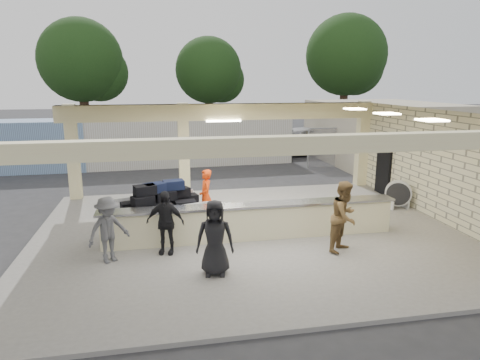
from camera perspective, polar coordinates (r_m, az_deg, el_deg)
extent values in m
plane|color=#2C2C2E|center=(12.46, 1.07, -7.36)|extent=(120.00, 120.00, 0.00)
cube|color=slate|center=(12.44, 1.07, -7.14)|extent=(12.00, 10.00, 0.10)
cube|color=beige|center=(11.70, 1.15, 8.91)|extent=(12.00, 10.00, 0.02)
cube|color=beige|center=(14.42, 25.14, 1.45)|extent=(0.02, 10.00, 3.50)
cube|color=black|center=(17.14, 18.60, 1.65)|extent=(0.10, 0.95, 2.10)
cube|color=beige|center=(16.38, -2.34, 9.07)|extent=(12.00, 0.50, 0.60)
cube|color=beige|center=(7.07, 9.34, 4.71)|extent=(12.00, 0.30, 0.30)
cube|color=beige|center=(16.65, -21.39, 3.39)|extent=(0.40, 0.40, 3.50)
cube|color=beige|center=(16.39, -7.50, 4.04)|extent=(0.40, 0.40, 3.50)
cube|color=beige|center=(18.36, 15.94, 4.62)|extent=(0.40, 0.40, 3.50)
cube|color=white|center=(16.16, -2.20, 7.88)|extent=(1.30, 0.12, 0.06)
cube|color=#FFEABF|center=(14.36, 15.05, 9.14)|extent=(0.55, 0.55, 0.04)
cube|color=#FFEABF|center=(12.59, 19.01, 8.37)|extent=(0.55, 0.55, 0.04)
cube|color=#FFEABF|center=(10.90, 24.20, 7.30)|extent=(0.55, 0.55, 0.04)
cube|color=beige|center=(11.81, 1.59, -5.70)|extent=(8.00, 0.50, 0.90)
cube|color=#B7B7BC|center=(11.66, 1.60, -3.37)|extent=(8.20, 0.58, 0.06)
cube|color=silver|center=(12.47, -10.31, -4.18)|extent=(2.82, 2.16, 0.12)
cylinder|color=black|center=(11.84, -14.03, -7.34)|extent=(0.23, 0.42, 0.40)
cylinder|color=black|center=(12.85, -15.24, -5.77)|extent=(0.23, 0.42, 0.40)
cylinder|color=black|center=(12.42, -5.05, -6.01)|extent=(0.23, 0.42, 0.40)
cylinder|color=black|center=(13.39, -6.89, -4.62)|extent=(0.23, 0.42, 0.40)
cube|color=silver|center=(13.10, -11.35, -2.47)|extent=(2.39, 0.78, 0.30)
cube|color=silver|center=(11.73, -9.22, -4.23)|extent=(2.39, 0.78, 0.30)
cube|color=black|center=(11.93, -13.55, -4.18)|extent=(0.66, 0.53, 0.26)
cube|color=black|center=(12.11, -10.36, -3.76)|extent=(0.66, 0.53, 0.26)
cube|color=black|center=(12.32, -7.27, -3.35)|extent=(0.66, 0.53, 0.26)
cube|color=black|center=(12.49, -14.25, -3.44)|extent=(0.66, 0.53, 0.26)
cube|color=black|center=(12.66, -11.19, -3.05)|extent=(0.66, 0.53, 0.26)
cube|color=black|center=(12.86, -8.22, -2.67)|extent=(0.66, 0.53, 0.26)
cube|color=black|center=(12.00, -12.82, -2.70)|extent=(0.66, 0.53, 0.26)
cube|color=black|center=(12.37, -9.96, -2.09)|extent=(0.66, 0.53, 0.26)
cube|color=black|center=(12.70, -8.11, -1.62)|extent=(0.66, 0.53, 0.26)
cube|color=black|center=(12.51, -12.55, -2.04)|extent=(0.66, 0.53, 0.26)
cube|color=black|center=(12.22, -11.34, -1.04)|extent=(0.66, 0.53, 0.26)
cube|color=black|center=(12.48, -8.85, -0.63)|extent=(0.66, 0.53, 0.26)
cube|color=#590F0C|center=(11.82, -13.90, -4.37)|extent=(0.66, 0.53, 0.26)
cube|color=black|center=(12.96, -6.98, -2.51)|extent=(0.66, 0.53, 0.26)
cube|color=black|center=(12.71, -10.94, -1.72)|extent=(0.66, 0.53, 0.26)
cube|color=black|center=(12.04, -12.56, -1.30)|extent=(0.66, 0.53, 0.26)
cylinder|color=silver|center=(15.48, 20.34, -1.65)|extent=(0.89, 0.69, 0.87)
cylinder|color=black|center=(15.48, 20.34, -1.65)|extent=(0.83, 0.67, 0.77)
cube|color=silver|center=(15.43, 19.31, -3.09)|extent=(0.06, 0.48, 0.29)
cube|color=silver|center=(15.73, 21.14, -2.94)|extent=(0.06, 0.48, 0.29)
imported|color=#F53F0C|center=(12.99, -4.57, -2.21)|extent=(0.36, 0.62, 1.66)
imported|color=brown|center=(11.15, 13.77, -4.74)|extent=(0.93, 0.87, 1.83)
imported|color=black|center=(10.86, -9.94, -5.58)|extent=(1.01, 0.58, 1.63)
imported|color=#4B4C50|center=(10.68, -17.15, -6.36)|extent=(1.07, 0.88, 1.61)
imported|color=black|center=(9.58, -3.36, -7.69)|extent=(0.89, 0.48, 1.72)
imported|color=silver|center=(26.24, 9.64, 5.17)|extent=(5.71, 2.93, 1.59)
imported|color=silver|center=(29.39, 21.86, 5.25)|extent=(5.38, 3.37, 1.59)
imported|color=black|center=(28.17, 2.89, 5.79)|extent=(4.37, 4.31, 1.51)
cube|color=silver|center=(22.93, -7.97, 5.27)|extent=(11.76, 2.84, 2.53)
cylinder|color=gray|center=(21.98, 9.06, 4.19)|extent=(0.06, 0.06, 2.00)
cylinder|color=gray|center=(22.73, 13.82, 4.27)|extent=(0.06, 0.06, 2.00)
cylinder|color=gray|center=(23.63, 18.25, 4.32)|extent=(0.06, 0.06, 2.00)
cylinder|color=gray|center=(24.66, 22.33, 4.34)|extent=(0.06, 0.06, 2.00)
cylinder|color=gray|center=(25.80, 26.07, 4.33)|extent=(0.06, 0.06, 2.00)
cube|color=gray|center=(24.66, 22.33, 4.34)|extent=(12.00, 0.02, 2.00)
cylinder|color=gray|center=(24.54, 22.54, 6.64)|extent=(12.00, 0.05, 0.05)
cylinder|color=#382619|center=(35.91, -20.01, 9.01)|extent=(0.70, 0.70, 4.50)
sphere|color=black|center=(35.88, -20.47, 14.74)|extent=(6.30, 6.30, 6.30)
sphere|color=black|center=(36.28, -18.28, 13.45)|extent=(4.50, 4.50, 4.50)
cylinder|color=#382619|center=(37.75, -4.15, 9.54)|extent=(0.70, 0.70, 4.00)
sphere|color=black|center=(37.68, -4.23, 14.41)|extent=(5.60, 5.60, 5.60)
sphere|color=black|center=(38.43, -2.49, 13.21)|extent=(4.00, 4.00, 4.00)
cylinder|color=#382619|center=(39.99, 13.64, 10.13)|extent=(0.70, 0.70, 5.00)
sphere|color=black|center=(40.00, 13.96, 15.86)|extent=(7.00, 7.00, 7.00)
sphere|color=black|center=(41.01, 15.10, 14.32)|extent=(5.00, 5.00, 5.00)
cube|color=#BFB397|center=(24.66, 18.26, 6.07)|extent=(6.00, 8.00, 3.20)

